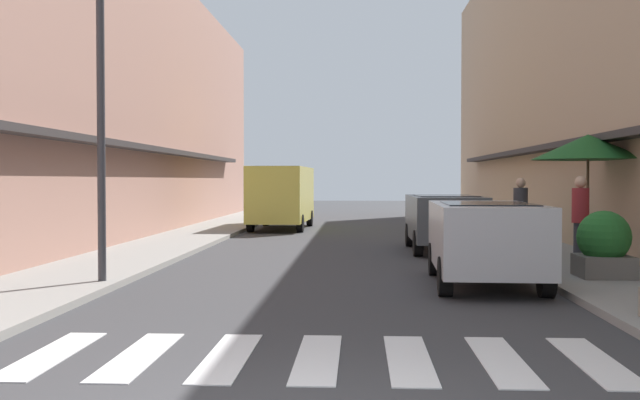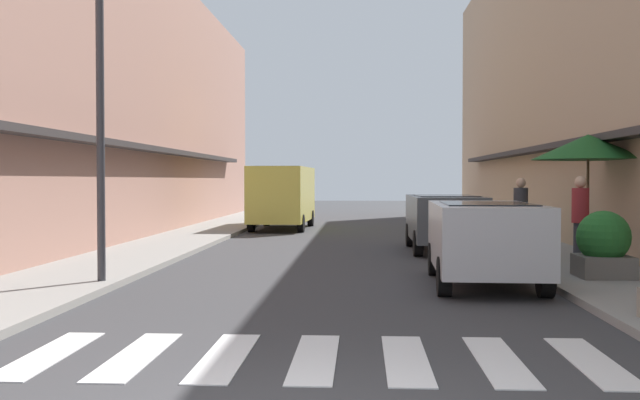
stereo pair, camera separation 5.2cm
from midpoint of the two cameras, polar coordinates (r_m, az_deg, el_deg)
name	(u,v)px [view 2 (the right image)]	position (r m, az deg, el deg)	size (l,w,h in m)	color
ground_plane	(345,244)	(21.74, 1.97, -3.39)	(89.80, 89.80, 0.00)	#38383A
sidewalk_left	(178,241)	(22.38, -10.71, -3.12)	(2.40, 57.15, 0.12)	gray
sidewalk_right	(515,243)	(22.18, 14.76, -3.18)	(2.40, 57.15, 0.12)	gray
building_row_left	(68,92)	(24.58, -18.64, 7.84)	(5.50, 38.74, 9.20)	#A87A6B
building_row_right	(636,55)	(24.39, 23.02, 10.12)	(5.50, 38.74, 11.12)	tan
crosswalk	(315,358)	(7.99, -0.19, -11.95)	(6.15, 2.20, 0.01)	silver
parked_car_near	(485,234)	(13.50, 12.55, -2.53)	(1.93, 4.07, 1.47)	silver
parked_car_mid	(445,216)	(19.77, 9.56, -1.22)	(1.83, 4.16, 1.47)	#4C5156
delivery_van	(283,192)	(28.35, -2.82, 0.61)	(2.13, 5.45, 2.37)	#D8CC4C
street_lamp	(111,91)	(13.48, -15.56, 8.05)	(1.19, 0.28, 5.39)	#38383D
cafe_umbrella	(588,148)	(17.27, 19.86, 3.78)	(2.42, 2.42, 2.74)	#262626
planter_midblock	(603,245)	(14.38, 20.91, -3.24)	(0.95, 0.95, 1.20)	slate
planter_far	(512,224)	(20.68, 14.51, -1.76)	(0.85, 0.85, 1.18)	gray
pedestrian_walking_near	(521,213)	(18.51, 15.14, -0.97)	(0.34, 0.34, 1.80)	#282B33
pedestrian_walking_far	(580,219)	(15.95, 19.33, -1.34)	(0.34, 0.34, 1.83)	#282B33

